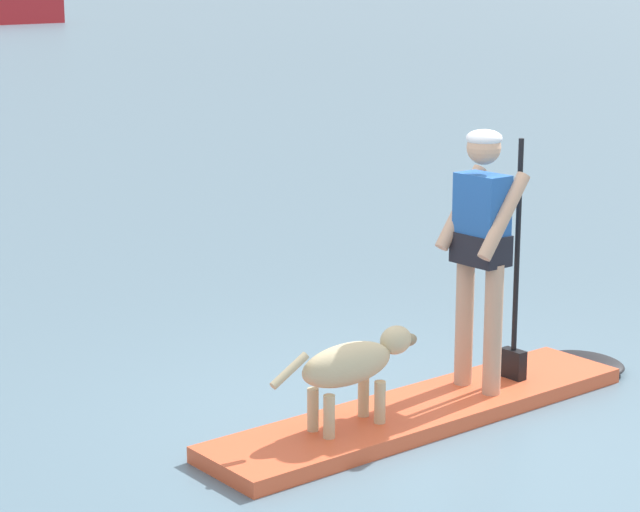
{
  "coord_description": "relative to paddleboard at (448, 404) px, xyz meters",
  "views": [
    {
      "loc": [
        -5.32,
        -5.1,
        2.75
      ],
      "look_at": [
        0.0,
        1.0,
        0.9
      ],
      "focal_mm": 68.15,
      "sensor_mm": 36.0,
      "label": 1
    }
  ],
  "objects": [
    {
      "name": "paddleboard",
      "position": [
        0.0,
        0.0,
        0.0
      ],
      "size": [
        3.44,
        0.8,
        0.1
      ],
      "color": "#E55933",
      "rests_on": "ground_plane"
    },
    {
      "name": "person_paddler",
      "position": [
        0.28,
        -0.01,
        1.05
      ],
      "size": [
        0.61,
        0.49,
        1.72
      ],
      "color": "tan",
      "rests_on": "paddleboard"
    },
    {
      "name": "ground_plane",
      "position": [
        -0.23,
        0.01,
        -0.05
      ],
      "size": [
        400.0,
        400.0,
        0.0
      ],
      "primitive_type": "plane",
      "color": "slate"
    },
    {
      "name": "dog",
      "position": [
        -0.81,
        0.03,
        0.43
      ],
      "size": [
        1.13,
        0.25,
        0.56
      ],
      "color": "#CCB78C",
      "rests_on": "paddleboard"
    }
  ]
}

